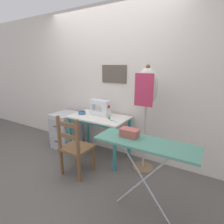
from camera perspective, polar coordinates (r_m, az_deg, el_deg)
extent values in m
plane|color=#5B5651|center=(3.02, -7.27, -16.39)|extent=(14.00, 14.00, 0.00)
cube|color=silver|center=(3.12, -0.69, 9.64)|extent=(10.00, 0.05, 2.55)
cube|color=brown|center=(3.03, 0.64, 12.29)|extent=(0.47, 0.02, 0.30)
cube|color=silver|center=(2.93, -4.28, -1.65)|extent=(0.98, 0.58, 0.02)
cube|color=teal|center=(2.75, -7.24, -3.58)|extent=(0.90, 0.03, 0.04)
cube|color=teal|center=(3.15, -13.54, -7.97)|extent=(0.04, 0.04, 0.72)
cube|color=teal|center=(2.65, 0.86, -12.16)|extent=(0.04, 0.04, 0.72)
cube|color=teal|center=(3.50, -7.86, -5.35)|extent=(0.04, 0.04, 0.72)
cube|color=teal|center=(3.05, 5.59, -8.42)|extent=(0.04, 0.04, 0.72)
cube|color=white|center=(2.98, -3.92, -0.33)|extent=(0.34, 0.17, 0.08)
cube|color=white|center=(2.88, -1.95, 1.88)|extent=(0.09, 0.14, 0.19)
cube|color=white|center=(2.95, -4.35, 3.30)|extent=(0.29, 0.12, 0.07)
cube|color=white|center=(3.04, -6.29, 1.83)|extent=(0.04, 0.09, 0.12)
cylinder|color=#B22D2D|center=(2.85, -1.06, 1.75)|extent=(0.02, 0.06, 0.06)
cylinder|color=#99999E|center=(2.86, -1.97, 3.92)|extent=(0.01, 0.01, 0.02)
cylinder|color=teal|center=(3.09, -9.78, -0.25)|extent=(0.12, 0.12, 0.05)
cylinder|color=#243D54|center=(3.08, -9.80, 0.13)|extent=(0.10, 0.10, 0.01)
cube|color=silver|center=(2.65, 1.01, -3.15)|extent=(0.11, 0.04, 0.00)
cube|color=silver|center=(2.64, 0.75, -3.21)|extent=(0.10, 0.06, 0.00)
torus|color=#2870B7|center=(2.70, -0.12, -2.81)|extent=(0.03, 0.03, 0.01)
torus|color=#2870B7|center=(2.70, -0.04, -2.79)|extent=(0.03, 0.03, 0.01)
cylinder|color=silver|center=(2.81, -1.24, -1.68)|extent=(0.03, 0.03, 0.04)
cylinder|color=beige|center=(2.80, -1.24, -1.32)|extent=(0.04, 0.04, 0.00)
cylinder|color=beige|center=(2.82, -1.24, -2.04)|extent=(0.04, 0.04, 0.00)
cylinder|color=green|center=(2.76, -0.86, -1.99)|extent=(0.03, 0.03, 0.04)
cylinder|color=beige|center=(2.76, -0.86, -1.62)|extent=(0.04, 0.04, 0.00)
cylinder|color=beige|center=(2.77, -0.86, -2.34)|extent=(0.04, 0.04, 0.00)
cube|color=brown|center=(2.65, -11.39, -11.35)|extent=(0.40, 0.38, 0.04)
cube|color=brown|center=(2.96, -11.56, -13.05)|extent=(0.04, 0.04, 0.38)
cube|color=brown|center=(2.76, -6.15, -14.97)|extent=(0.04, 0.04, 0.38)
cube|color=brown|center=(2.76, -16.17, -15.53)|extent=(0.04, 0.04, 0.38)
cube|color=brown|center=(2.56, -10.67, -17.91)|extent=(0.04, 0.04, 0.38)
cube|color=brown|center=(2.56, -16.95, -6.38)|extent=(0.04, 0.04, 0.48)
cube|color=brown|center=(2.33, -11.24, -8.14)|extent=(0.04, 0.04, 0.48)
cube|color=brown|center=(2.39, -14.46, -4.04)|extent=(0.34, 0.02, 0.06)
cube|color=brown|center=(2.45, -14.20, -7.75)|extent=(0.34, 0.02, 0.06)
cube|color=#B7B7BC|center=(3.56, -14.75, -5.67)|extent=(0.42, 0.48, 0.68)
cube|color=#A8A8AD|center=(3.36, -17.89, -4.51)|extent=(0.39, 0.01, 0.24)
cube|color=#333338|center=(3.35, -18.01, -4.56)|extent=(0.10, 0.01, 0.02)
cube|color=#A8A8AD|center=(3.47, -17.48, -9.15)|extent=(0.39, 0.01, 0.24)
cube|color=#333338|center=(3.46, -17.61, -9.20)|extent=(0.10, 0.01, 0.02)
cylinder|color=#846647|center=(2.92, 10.00, -17.39)|extent=(0.32, 0.32, 0.03)
cylinder|color=#ADA89E|center=(2.67, 10.54, -7.47)|extent=(0.03, 0.03, 1.06)
ellipsoid|color=beige|center=(2.49, 11.34, 7.93)|extent=(0.31, 0.22, 0.53)
sphere|color=brown|center=(2.47, 11.68, 14.35)|extent=(0.06, 0.06, 0.06)
cube|color=#C63356|center=(2.38, 10.35, 7.03)|extent=(0.26, 0.01, 0.44)
cube|color=#518E7A|center=(1.78, 10.85, -9.90)|extent=(1.01, 0.34, 0.02)
cylinder|color=#B7B7BC|center=(1.99, 10.21, -20.95)|extent=(0.62, 0.02, 0.83)
cylinder|color=#B7B7BC|center=(1.99, 10.21, -20.95)|extent=(0.62, 0.02, 0.83)
cube|color=#AD564C|center=(1.86, 5.68, -6.86)|extent=(0.19, 0.11, 0.08)
cube|color=#BE5F54|center=(1.84, 5.72, -5.61)|extent=(0.20, 0.12, 0.01)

